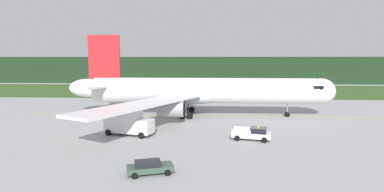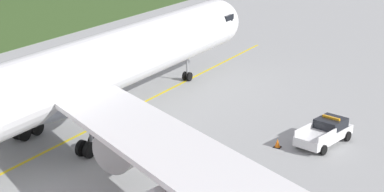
# 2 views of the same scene
# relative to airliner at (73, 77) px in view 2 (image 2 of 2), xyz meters

# --- Properties ---
(ground) EXTENTS (320.00, 320.00, 0.00)m
(ground) POSITION_rel_airliner_xyz_m (-1.38, -7.47, -4.80)
(ground) COLOR #979999
(taxiway_centerline_main) EXTENTS (67.87, 0.40, 0.01)m
(taxiway_centerline_main) POSITION_rel_airliner_xyz_m (1.04, -0.00, -4.80)
(taxiway_centerline_main) COLOR yellow
(taxiway_centerline_main) RESTS_ON ground
(airliner) EXTENTS (51.45, 53.34, 15.60)m
(airliner) POSITION_rel_airliner_xyz_m (0.00, 0.00, 0.00)
(airliner) COLOR silver
(airliner) RESTS_ON ground
(ops_pickup_truck) EXTENTS (5.58, 3.26, 1.94)m
(ops_pickup_truck) POSITION_rel_airliner_xyz_m (8.24, -17.33, -3.90)
(ops_pickup_truck) COLOR white
(ops_pickup_truck) RESTS_ON ground
(apron_cone) EXTENTS (0.54, 0.54, 0.68)m
(apron_cone) POSITION_rel_airliner_xyz_m (5.69, -14.52, -4.47)
(apron_cone) COLOR black
(apron_cone) RESTS_ON ground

